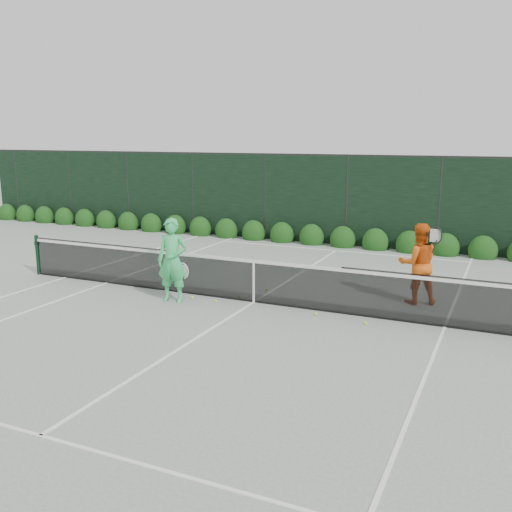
% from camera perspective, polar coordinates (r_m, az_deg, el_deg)
% --- Properties ---
extents(ground, '(80.00, 80.00, 0.00)m').
position_cam_1_polar(ground, '(12.86, -0.22, -4.65)').
color(ground, gray).
rests_on(ground, ground).
extents(tennis_net, '(12.90, 0.10, 1.07)m').
position_cam_1_polar(tennis_net, '(12.73, -0.32, -2.34)').
color(tennis_net, '#10321D').
rests_on(tennis_net, ground).
extents(player_woman, '(0.76, 0.56, 1.89)m').
position_cam_1_polar(player_woman, '(12.84, -8.36, -0.44)').
color(player_woman, '#3BC96B').
rests_on(player_woman, ground).
extents(player_man, '(1.07, 0.97, 1.80)m').
position_cam_1_polar(player_man, '(13.10, 15.90, -0.73)').
color(player_man, '#E15A12').
rests_on(player_man, ground).
extents(court_lines, '(11.03, 23.83, 0.01)m').
position_cam_1_polar(court_lines, '(12.86, -0.22, -4.62)').
color(court_lines, white).
rests_on(court_lines, ground).
extents(windscreen_fence, '(32.00, 21.07, 3.06)m').
position_cam_1_polar(windscreen_fence, '(10.16, -6.62, -0.41)').
color(windscreen_fence, black).
rests_on(windscreen_fence, ground).
extents(hedge_row, '(31.66, 0.65, 0.94)m').
position_cam_1_polar(hedge_row, '(19.36, 8.66, 1.60)').
color(hedge_row, '#11370F').
rests_on(hedge_row, ground).
extents(tennis_balls, '(4.14, 1.58, 0.07)m').
position_cam_1_polar(tennis_balls, '(12.70, 0.70, -4.71)').
color(tennis_balls, '#C4EF35').
rests_on(tennis_balls, ground).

